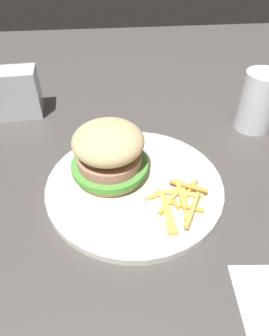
% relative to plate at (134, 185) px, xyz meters
% --- Properties ---
extents(ground_plane, '(1.60, 1.60, 0.00)m').
position_rel_plate_xyz_m(ground_plane, '(0.01, 0.01, -0.01)').
color(ground_plane, '#47423F').
extents(plate, '(0.28, 0.28, 0.01)m').
position_rel_plate_xyz_m(plate, '(0.00, 0.00, 0.00)').
color(plate, silver).
rests_on(plate, ground_plane).
extents(sandwich, '(0.12, 0.12, 0.09)m').
position_rel_plate_xyz_m(sandwich, '(-0.04, 0.02, 0.05)').
color(sandwich, tan).
rests_on(sandwich, plate).
extents(fries_pile, '(0.10, 0.10, 0.01)m').
position_rel_plate_xyz_m(fries_pile, '(0.06, -0.05, 0.01)').
color(fries_pile, '#E5B251').
rests_on(fries_pile, plate).
extents(drink_glass, '(0.07, 0.07, 0.11)m').
position_rel_plate_xyz_m(drink_glass, '(0.25, 0.15, 0.05)').
color(drink_glass, silver).
rests_on(drink_glass, ground_plane).
extents(napkin_dispenser, '(0.09, 0.07, 0.10)m').
position_rel_plate_xyz_m(napkin_dispenser, '(-0.22, 0.25, 0.04)').
color(napkin_dispenser, '#B7BABF').
rests_on(napkin_dispenser, ground_plane).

